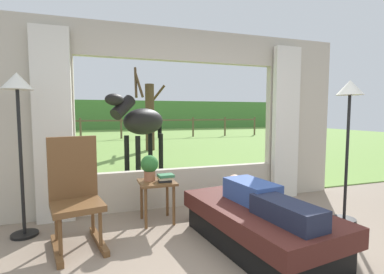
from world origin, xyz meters
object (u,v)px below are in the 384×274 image
(side_table, at_px, (157,188))
(horse, at_px, (142,122))
(book_stack, at_px, (165,178))
(floor_lamp_left, at_px, (18,105))
(pasture_tree, at_px, (149,114))
(recliner_sofa, at_px, (258,225))
(reclining_person, at_px, (262,197))
(floor_lamp_right, at_px, (349,108))
(potted_plant, at_px, (150,166))
(rocking_chair, at_px, (75,193))

(side_table, height_order, horse, horse)
(book_stack, height_order, horse, horse)
(floor_lamp_left, bearing_deg, pasture_tree, 68.95)
(recliner_sofa, relative_size, reclining_person, 1.26)
(floor_lamp_right, bearing_deg, reclining_person, -168.02)
(reclining_person, xyz_separation_m, side_table, (-0.86, 1.01, -0.10))
(side_table, relative_size, floor_lamp_right, 0.29)
(floor_lamp_left, distance_m, pasture_tree, 7.14)
(side_table, bearing_deg, horse, 84.92)
(reclining_person, bearing_deg, pasture_tree, 80.60)
(book_stack, xyz_separation_m, horse, (0.18, 3.09, 0.59))
(recliner_sofa, distance_m, potted_plant, 1.47)
(book_stack, bearing_deg, pasture_tree, 81.72)
(book_stack, bearing_deg, floor_lamp_left, 175.63)
(reclining_person, height_order, book_stack, reclining_person)
(book_stack, height_order, floor_lamp_right, floor_lamp_right)
(side_table, distance_m, potted_plant, 0.29)
(potted_plant, bearing_deg, reclining_person, -48.96)
(floor_lamp_left, xyz_separation_m, floor_lamp_right, (3.75, -0.78, -0.02))
(horse, bearing_deg, floor_lamp_left, 107.36)
(reclining_person, height_order, horse, horse)
(pasture_tree, bearing_deg, rocking_chair, -105.79)
(recliner_sofa, distance_m, rocking_chair, 1.91)
(reclining_person, distance_m, pasture_tree, 7.79)
(rocking_chair, relative_size, floor_lamp_left, 0.62)
(potted_plant, relative_size, horse, 0.18)
(side_table, xyz_separation_m, floor_lamp_left, (-1.49, 0.06, 1.02))
(recliner_sofa, height_order, reclining_person, reclining_person)
(side_table, bearing_deg, pasture_tree, 80.89)
(reclining_person, relative_size, book_stack, 7.25)
(rocking_chair, bearing_deg, book_stack, 3.38)
(side_table, bearing_deg, potted_plant, 143.13)
(reclining_person, bearing_deg, book_stack, 120.90)
(recliner_sofa, height_order, rocking_chair, rocking_chair)
(book_stack, distance_m, pasture_tree, 6.90)
(floor_lamp_right, xyz_separation_m, horse, (-1.99, 3.75, -0.27))
(reclining_person, xyz_separation_m, rocking_chair, (-1.77, 0.67, 0.02))
(floor_lamp_left, relative_size, floor_lamp_right, 1.02)
(recliner_sofa, bearing_deg, pasture_tree, 80.59)
(recliner_sofa, height_order, floor_lamp_right, floor_lamp_right)
(recliner_sofa, bearing_deg, horse, 90.58)
(reclining_person, bearing_deg, side_table, 122.39)
(rocking_chair, relative_size, floor_lamp_right, 0.63)
(book_stack, relative_size, floor_lamp_right, 0.11)
(recliner_sofa, relative_size, book_stack, 9.11)
(side_table, bearing_deg, reclining_person, -49.86)
(reclining_person, xyz_separation_m, floor_lamp_right, (1.40, 0.30, 0.90))
(horse, bearing_deg, recliner_sofa, 146.25)
(reclining_person, distance_m, floor_lamp_left, 2.74)
(floor_lamp_right, bearing_deg, horse, 117.94)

